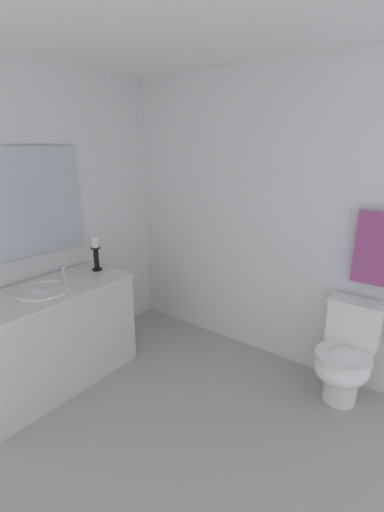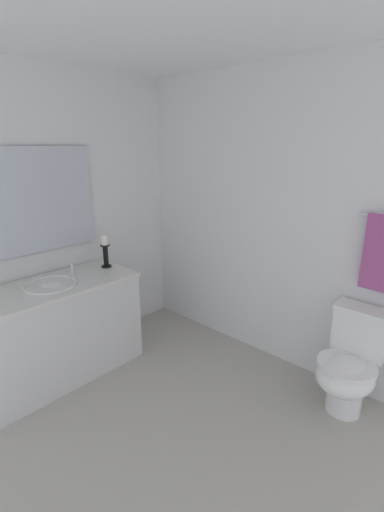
{
  "view_description": "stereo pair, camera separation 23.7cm",
  "coord_description": "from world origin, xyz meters",
  "px_view_note": "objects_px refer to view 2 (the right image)",
  "views": [
    {
      "loc": [
        1.23,
        -1.35,
        1.84
      ],
      "look_at": [
        -0.18,
        0.53,
        1.1
      ],
      "focal_mm": 25.04,
      "sensor_mm": 36.0,
      "label": 1
    },
    {
      "loc": [
        1.41,
        -1.2,
        1.84
      ],
      "look_at": [
        -0.18,
        0.53,
        1.1
      ],
      "focal_mm": 25.04,
      "sensor_mm": 36.0,
      "label": 2
    }
  ],
  "objects_px": {
    "mirror": "(24,202)",
    "toilet": "(350,365)",
    "sink_basin": "(51,290)",
    "candle_holder_tall": "(105,250)",
    "vanity_cabinet": "(56,331)"
  },
  "relations": [
    {
      "from": "candle_holder_tall",
      "to": "toilet",
      "type": "bearing_deg",
      "value": 18.16
    },
    {
      "from": "mirror",
      "to": "candle_holder_tall",
      "type": "distance_m",
      "value": 0.75
    },
    {
      "from": "candle_holder_tall",
      "to": "vanity_cabinet",
      "type": "bearing_deg",
      "value": -84.82
    },
    {
      "from": "mirror",
      "to": "toilet",
      "type": "relative_size",
      "value": 1.57
    },
    {
      "from": "sink_basin",
      "to": "candle_holder_tall",
      "type": "xyz_separation_m",
      "value": [
        -0.05,
        0.54,
        0.19
      ]
    },
    {
      "from": "sink_basin",
      "to": "mirror",
      "type": "bearing_deg",
      "value": -179.8
    },
    {
      "from": "sink_basin",
      "to": "candle_holder_tall",
      "type": "height_order",
      "value": "candle_holder_tall"
    },
    {
      "from": "mirror",
      "to": "toilet",
      "type": "bearing_deg",
      "value": 28.54
    },
    {
      "from": "sink_basin",
      "to": "candle_holder_tall",
      "type": "bearing_deg",
      "value": 95.19
    },
    {
      "from": "sink_basin",
      "to": "vanity_cabinet",
      "type": "bearing_deg",
      "value": -90.0
    },
    {
      "from": "candle_holder_tall",
      "to": "toilet",
      "type": "distance_m",
      "value": 2.13
    },
    {
      "from": "sink_basin",
      "to": "candle_holder_tall",
      "type": "distance_m",
      "value": 0.58
    },
    {
      "from": "sink_basin",
      "to": "toilet",
      "type": "distance_m",
      "value": 2.27
    },
    {
      "from": "vanity_cabinet",
      "to": "sink_basin",
      "type": "relative_size",
      "value": 3.31
    },
    {
      "from": "candle_holder_tall",
      "to": "toilet",
      "type": "relative_size",
      "value": 0.39
    }
  ]
}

